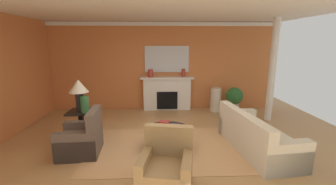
{
  "coord_description": "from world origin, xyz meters",
  "views": [
    {
      "loc": [
        -0.09,
        -4.71,
        2.27
      ],
      "look_at": [
        0.15,
        1.06,
        1.0
      ],
      "focal_mm": 24.23,
      "sensor_mm": 36.0,
      "label": 1
    }
  ],
  "objects_px": {
    "vase_mantel_left": "(151,73)",
    "vase_mantel_right": "(183,73)",
    "armchair_facing_fireplace": "(166,170)",
    "fireplace": "(167,94)",
    "table_lamp": "(79,89)",
    "vase_on_side_table": "(85,104)",
    "potted_plant": "(234,98)",
    "sofa": "(255,137)",
    "coffee_table": "(167,134)",
    "armchair_near_window": "(82,140)",
    "side_table": "(82,123)",
    "mantel_mirror": "(167,59)",
    "vase_tall_corner": "(216,100)"
  },
  "relations": [
    {
      "from": "vase_mantel_left",
      "to": "vase_mantel_right",
      "type": "height_order",
      "value": "vase_mantel_right"
    },
    {
      "from": "armchair_facing_fireplace",
      "to": "fireplace",
      "type": "bearing_deg",
      "value": 87.75
    },
    {
      "from": "vase_mantel_left",
      "to": "table_lamp",
      "type": "bearing_deg",
      "value": -124.08
    },
    {
      "from": "vase_on_side_table",
      "to": "potted_plant",
      "type": "xyz_separation_m",
      "value": [
        4.19,
        2.12,
        -0.4
      ]
    },
    {
      "from": "sofa",
      "to": "coffee_table",
      "type": "height_order",
      "value": "sofa"
    },
    {
      "from": "armchair_near_window",
      "to": "coffee_table",
      "type": "distance_m",
      "value": 1.79
    },
    {
      "from": "fireplace",
      "to": "armchair_near_window",
      "type": "height_order",
      "value": "fireplace"
    },
    {
      "from": "armchair_facing_fireplace",
      "to": "potted_plant",
      "type": "height_order",
      "value": "armchair_facing_fireplace"
    },
    {
      "from": "table_lamp",
      "to": "armchair_facing_fireplace",
      "type": "bearing_deg",
      "value": -45.31
    },
    {
      "from": "side_table",
      "to": "sofa",
      "type": "bearing_deg",
      "value": -11.02
    },
    {
      "from": "side_table",
      "to": "mantel_mirror",
      "type": "bearing_deg",
      "value": 49.63
    },
    {
      "from": "fireplace",
      "to": "sofa",
      "type": "relative_size",
      "value": 0.82
    },
    {
      "from": "vase_on_side_table",
      "to": "vase_mantel_right",
      "type": "xyz_separation_m",
      "value": [
        2.53,
        2.45,
        0.39
      ]
    },
    {
      "from": "armchair_near_window",
      "to": "coffee_table",
      "type": "height_order",
      "value": "armchair_near_window"
    },
    {
      "from": "side_table",
      "to": "coffee_table",
      "type": "bearing_deg",
      "value": -16.28
    },
    {
      "from": "mantel_mirror",
      "to": "potted_plant",
      "type": "xyz_separation_m",
      "value": [
        2.22,
        -0.5,
        -1.24
      ]
    },
    {
      "from": "side_table",
      "to": "vase_on_side_table",
      "type": "height_order",
      "value": "vase_on_side_table"
    },
    {
      "from": "armchair_near_window",
      "to": "armchair_facing_fireplace",
      "type": "height_order",
      "value": "same"
    },
    {
      "from": "coffee_table",
      "to": "vase_tall_corner",
      "type": "distance_m",
      "value": 3.18
    },
    {
      "from": "side_table",
      "to": "vase_on_side_table",
      "type": "bearing_deg",
      "value": -38.66
    },
    {
      "from": "table_lamp",
      "to": "vase_tall_corner",
      "type": "xyz_separation_m",
      "value": [
        3.74,
        2.08,
        -0.82
      ]
    },
    {
      "from": "armchair_near_window",
      "to": "coffee_table",
      "type": "xyz_separation_m",
      "value": [
        1.78,
        0.18,
        0.03
      ]
    },
    {
      "from": "armchair_facing_fireplace",
      "to": "sofa",
      "type": "bearing_deg",
      "value": 32.08
    },
    {
      "from": "armchair_facing_fireplace",
      "to": "potted_plant",
      "type": "xyz_separation_m",
      "value": [
        2.39,
        3.98,
        0.19
      ]
    },
    {
      "from": "fireplace",
      "to": "side_table",
      "type": "bearing_deg",
      "value": -131.77
    },
    {
      "from": "fireplace",
      "to": "coffee_table",
      "type": "distance_m",
      "value": 2.98
    },
    {
      "from": "coffee_table",
      "to": "vase_mantel_right",
      "type": "bearing_deg",
      "value": 77.45
    },
    {
      "from": "sofa",
      "to": "side_table",
      "type": "relative_size",
      "value": 3.13
    },
    {
      "from": "side_table",
      "to": "table_lamp",
      "type": "relative_size",
      "value": 0.93
    },
    {
      "from": "armchair_near_window",
      "to": "mantel_mirror",
      "type": "bearing_deg",
      "value": 60.14
    },
    {
      "from": "side_table",
      "to": "vase_mantel_left",
      "type": "height_order",
      "value": "vase_mantel_left"
    },
    {
      "from": "mantel_mirror",
      "to": "potted_plant",
      "type": "height_order",
      "value": "mantel_mirror"
    },
    {
      "from": "fireplace",
      "to": "table_lamp",
      "type": "distance_m",
      "value": 3.27
    },
    {
      "from": "mantel_mirror",
      "to": "coffee_table",
      "type": "distance_m",
      "value": 3.4
    },
    {
      "from": "sofa",
      "to": "armchair_facing_fireplace",
      "type": "distance_m",
      "value": 2.29
    },
    {
      "from": "coffee_table",
      "to": "potted_plant",
      "type": "xyz_separation_m",
      "value": [
        2.32,
        2.6,
        0.16
      ]
    },
    {
      "from": "vase_mantel_left",
      "to": "fireplace",
      "type": "bearing_deg",
      "value": 5.12
    },
    {
      "from": "sofa",
      "to": "vase_on_side_table",
      "type": "height_order",
      "value": "vase_on_side_table"
    },
    {
      "from": "coffee_table",
      "to": "vase_mantel_left",
      "type": "height_order",
      "value": "vase_mantel_left"
    },
    {
      "from": "vase_mantel_left",
      "to": "potted_plant",
      "type": "bearing_deg",
      "value": -6.8
    },
    {
      "from": "table_lamp",
      "to": "vase_on_side_table",
      "type": "xyz_separation_m",
      "value": [
        0.15,
        -0.12,
        -0.34
      ]
    },
    {
      "from": "table_lamp",
      "to": "vase_tall_corner",
      "type": "height_order",
      "value": "table_lamp"
    },
    {
      "from": "fireplace",
      "to": "sofa",
      "type": "bearing_deg",
      "value": -60.58
    },
    {
      "from": "fireplace",
      "to": "armchair_near_window",
      "type": "relative_size",
      "value": 1.89
    },
    {
      "from": "armchair_facing_fireplace",
      "to": "table_lamp",
      "type": "bearing_deg",
      "value": 134.69
    },
    {
      "from": "armchair_near_window",
      "to": "vase_mantel_right",
      "type": "xyz_separation_m",
      "value": [
        2.43,
        3.1,
        0.97
      ]
    },
    {
      "from": "vase_on_side_table",
      "to": "vase_mantel_left",
      "type": "bearing_deg",
      "value": 59.79
    },
    {
      "from": "armchair_near_window",
      "to": "potted_plant",
      "type": "distance_m",
      "value": 4.95
    },
    {
      "from": "mantel_mirror",
      "to": "vase_on_side_table",
      "type": "relative_size",
      "value": 3.93
    },
    {
      "from": "mantel_mirror",
      "to": "sofa",
      "type": "xyz_separation_m",
      "value": [
        1.77,
        -3.26,
        -1.43
      ]
    }
  ]
}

